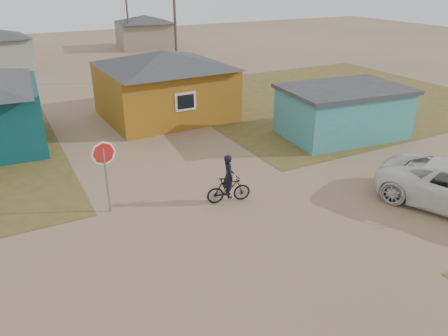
# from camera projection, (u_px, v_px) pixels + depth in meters

# --- Properties ---
(ground) EXTENTS (120.00, 120.00, 0.00)m
(ground) POSITION_uv_depth(u_px,v_px,m) (251.00, 242.00, 14.08)
(ground) COLOR #987657
(grass_ne) EXTENTS (20.00, 18.00, 0.00)m
(grass_ne) POSITION_uv_depth(u_px,v_px,m) (326.00, 97.00, 30.54)
(grass_ne) COLOR brown
(grass_ne) RESTS_ON ground
(house_yellow) EXTENTS (7.72, 6.76, 3.90)m
(house_yellow) POSITION_uv_depth(u_px,v_px,m) (165.00, 83.00, 25.62)
(house_yellow) COLOR #965E17
(house_yellow) RESTS_ON ground
(shed_turquoise) EXTENTS (6.71, 4.93, 2.60)m
(shed_turquoise) POSITION_uv_depth(u_px,v_px,m) (343.00, 111.00, 22.84)
(shed_turquoise) COLOR teal
(shed_turquoise) RESTS_ON ground
(house_beige_east) EXTENTS (6.95, 6.05, 3.60)m
(house_beige_east) POSITION_uv_depth(u_px,v_px,m) (145.00, 31.00, 49.85)
(house_beige_east) COLOR gray
(house_beige_east) RESTS_ON ground
(utility_pole_near) EXTENTS (1.40, 0.20, 8.00)m
(utility_pole_near) POSITION_uv_depth(u_px,v_px,m) (175.00, 28.00, 32.91)
(utility_pole_near) COLOR brown
(utility_pole_near) RESTS_ON ground
(utility_pole_far) EXTENTS (1.40, 0.20, 8.00)m
(utility_pole_far) POSITION_uv_depth(u_px,v_px,m) (127.00, 12.00, 46.24)
(utility_pole_far) COLOR brown
(utility_pole_far) RESTS_ON ground
(stop_sign) EXTENTS (0.86, 0.29, 2.72)m
(stop_sign) POSITION_uv_depth(u_px,v_px,m) (104.00, 161.00, 15.10)
(stop_sign) COLOR gray
(stop_sign) RESTS_ON ground
(cyclist) EXTENTS (1.75, 0.83, 1.91)m
(cyclist) POSITION_uv_depth(u_px,v_px,m) (229.00, 185.00, 16.28)
(cyclist) COLOR black
(cyclist) RESTS_ON ground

